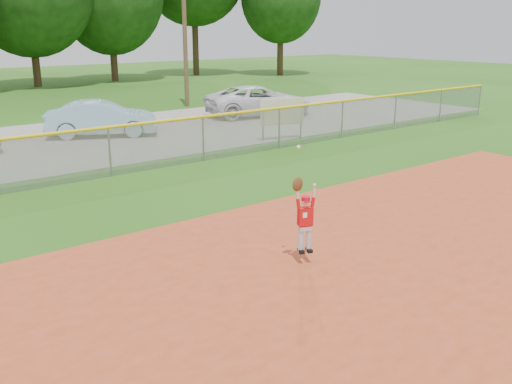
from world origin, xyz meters
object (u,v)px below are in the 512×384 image
ballplayer (304,215)px  sponsor_sign (282,113)px  car_blue (102,118)px  car_white_b (259,101)px

ballplayer → sponsor_sign: bearing=51.4°
ballplayer → car_blue: bearing=80.9°
car_white_b → sponsor_sign: (-3.19, -5.54, 0.32)m
car_blue → sponsor_sign: sponsor_sign is taller
sponsor_sign → car_white_b: bearing=60.1°
ballplayer → car_white_b: bearing=54.3°
car_blue → car_white_b: car_white_b is taller
car_white_b → sponsor_sign: sponsor_sign is taller
car_blue → car_white_b: size_ratio=0.82×
car_blue → ballplayer: bearing=-162.5°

